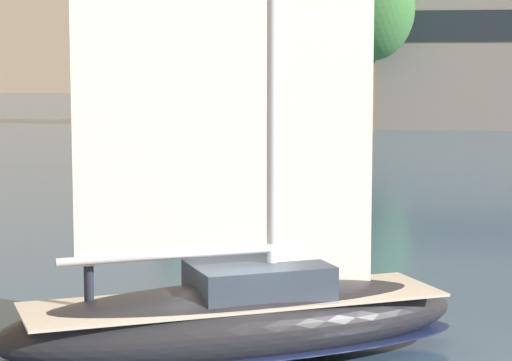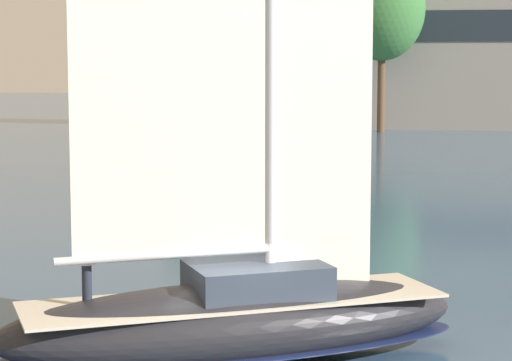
{
  "view_description": "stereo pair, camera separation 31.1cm",
  "coord_description": "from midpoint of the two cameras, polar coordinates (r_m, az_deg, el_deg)",
  "views": [
    {
      "loc": [
        3.28,
        -20.18,
        6.22
      ],
      "look_at": [
        0.0,
        3.0,
        3.52
      ],
      "focal_mm": 70.0,
      "sensor_mm": 36.0,
      "label": 1
    },
    {
      "loc": [
        3.59,
        -20.13,
        6.22
      ],
      "look_at": [
        0.0,
        3.0,
        3.52
      ],
      "focal_mm": 70.0,
      "sensor_mm": 36.0,
      "label": 2
    }
  ],
  "objects": [
    {
      "name": "sailboat_moored_near_marina",
      "position": [
        55.42,
        -4.18,
        0.69
      ],
      "size": [
        2.94,
        6.06,
        8.05
      ],
      "color": "white",
      "rests_on": "ground"
    },
    {
      "name": "tree_shore_center",
      "position": [
        94.78,
        6.55,
        9.72
      ],
      "size": [
        7.98,
        7.98,
        16.42
      ],
      "color": "brown",
      "rests_on": "ground"
    },
    {
      "name": "tree_shore_left",
      "position": [
        103.17,
        -4.14,
        9.19
      ],
      "size": [
        7.6,
        7.6,
        15.64
      ],
      "color": "#4C3828",
      "rests_on": "ground"
    },
    {
      "name": "sailboat_main",
      "position": [
        21.08,
        -1.54,
        -7.48
      ],
      "size": [
        10.31,
        7.27,
        13.96
      ],
      "color": "#232328",
      "rests_on": "ground"
    },
    {
      "name": "waterfront_building",
      "position": [
        106.21,
        13.6,
        8.17
      ],
      "size": [
        29.59,
        16.63,
        18.94
      ],
      "color": "gray",
      "rests_on": "ground"
    }
  ]
}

